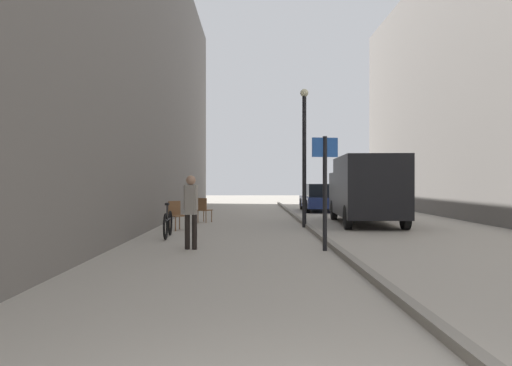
# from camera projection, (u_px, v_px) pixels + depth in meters

# --- Properties ---
(ground_plane) EXTENTS (80.00, 80.00, 0.00)m
(ground_plane) POSITION_uv_depth(u_px,v_px,m) (263.00, 235.00, 13.87)
(ground_plane) COLOR #A8A093
(building_facade_left) EXTENTS (3.73, 40.00, 11.84)m
(building_facade_left) POSITION_uv_depth(u_px,v_px,m) (77.00, 34.00, 13.80)
(building_facade_left) COLOR slate
(building_facade_left) RESTS_ON ground_plane
(kerb_strip) EXTENTS (0.16, 40.00, 0.12)m
(kerb_strip) POSITION_uv_depth(u_px,v_px,m) (316.00, 233.00, 13.89)
(kerb_strip) COLOR gray
(kerb_strip) RESTS_ON ground_plane
(pedestrian_main_foreground) EXTENTS (0.34, 0.22, 1.72)m
(pedestrian_main_foreground) POSITION_uv_depth(u_px,v_px,m) (191.00, 207.00, 10.89)
(pedestrian_main_foreground) COLOR black
(pedestrian_main_foreground) RESTS_ON ground_plane
(delivery_van) EXTENTS (2.41, 5.71, 2.46)m
(delivery_van) POSITION_uv_depth(u_px,v_px,m) (366.00, 188.00, 17.34)
(delivery_van) COLOR black
(delivery_van) RESTS_ON ground_plane
(parked_car) EXTENTS (1.85, 4.21, 1.45)m
(parked_car) POSITION_uv_depth(u_px,v_px,m) (320.00, 198.00, 25.10)
(parked_car) COLOR navy
(parked_car) RESTS_ON ground_plane
(street_sign_post) EXTENTS (0.60, 0.11, 2.60)m
(street_sign_post) POSITION_uv_depth(u_px,v_px,m) (325.00, 183.00, 10.67)
(street_sign_post) COLOR black
(street_sign_post) RESTS_ON ground_plane
(lamp_post) EXTENTS (0.28, 0.28, 4.76)m
(lamp_post) POSITION_uv_depth(u_px,v_px,m) (304.00, 148.00, 16.15)
(lamp_post) COLOR black
(lamp_post) RESTS_ON ground_plane
(bicycle_leaning) EXTENTS (0.16, 1.77, 0.98)m
(bicycle_leaning) POSITION_uv_depth(u_px,v_px,m) (168.00, 224.00, 13.17)
(bicycle_leaning) COLOR black
(bicycle_leaning) RESTS_ON ground_plane
(cafe_chair_near_window) EXTENTS (0.60, 0.60, 0.94)m
(cafe_chair_near_window) POSITION_uv_depth(u_px,v_px,m) (203.00, 208.00, 18.06)
(cafe_chair_near_window) COLOR brown
(cafe_chair_near_window) RESTS_ON ground_plane
(cafe_chair_by_doorway) EXTENTS (0.62, 0.62, 0.94)m
(cafe_chair_by_doorway) POSITION_uv_depth(u_px,v_px,m) (176.00, 213.00, 15.24)
(cafe_chair_by_doorway) COLOR brown
(cafe_chair_by_doorway) RESTS_ON ground_plane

